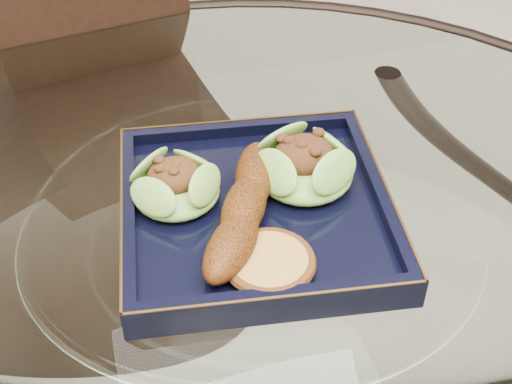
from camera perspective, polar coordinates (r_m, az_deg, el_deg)
name	(u,v)px	position (r m, az deg, el deg)	size (l,w,h in m)	color
dining_table	(253,360)	(0.82, -0.28, -13.26)	(1.13, 1.13, 0.77)	white
dining_chair	(118,215)	(1.18, -10.98, -1.83)	(0.41, 0.41, 0.86)	black
navy_plate	(256,214)	(0.73, 0.00, -1.78)	(0.27, 0.27, 0.02)	black
lettuce_wrap_left	(176,187)	(0.73, -6.43, 0.41)	(0.09, 0.09, 0.03)	#5C922A
lettuce_wrap_right	(305,168)	(0.74, 3.90, 1.97)	(0.10, 0.10, 0.04)	#508F29
roasted_plantain	(244,208)	(0.69, -0.96, -1.26)	(0.20, 0.04, 0.04)	#682F0A
crumb_patty	(269,263)	(0.66, 1.07, -5.74)	(0.08, 0.08, 0.01)	#B98D3D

